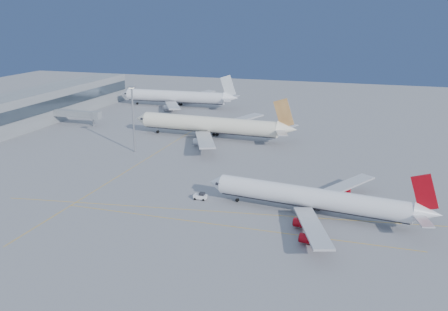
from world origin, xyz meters
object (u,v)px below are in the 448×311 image
(airliner_virgin, at_px, (316,199))
(light_mast, at_px, (133,114))
(airliner_third, at_px, (178,97))
(airliner_etihad, at_px, (213,125))
(pushback_tug, at_px, (201,196))

(airliner_virgin, relative_size, light_mast, 2.46)
(light_mast, bearing_deg, airliner_third, 102.42)
(airliner_third, bearing_deg, airliner_etihad, -57.75)
(airliner_virgin, height_order, airliner_third, airliner_third)
(airliner_etihad, distance_m, pushback_tug, 69.47)
(airliner_third, bearing_deg, pushback_tug, -66.43)
(pushback_tug, xyz_separation_m, light_mast, (-40.25, 38.61, 13.51))
(airliner_etihad, relative_size, light_mast, 2.89)
(airliner_virgin, height_order, light_mast, light_mast)
(airliner_virgin, distance_m, pushback_tug, 32.07)
(airliner_virgin, xyz_separation_m, airliner_third, (-91.59, 128.60, 1.06))
(airliner_virgin, relative_size, pushback_tug, 16.71)
(airliner_third, bearing_deg, light_mast, -79.19)
(pushback_tug, bearing_deg, light_mast, 135.75)
(airliner_virgin, height_order, airliner_etihad, airliner_etihad)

